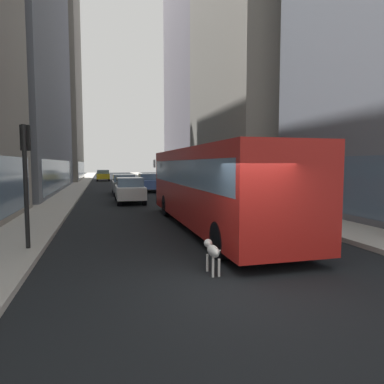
{
  "coord_description": "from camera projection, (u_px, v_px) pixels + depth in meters",
  "views": [
    {
      "loc": [
        -2.85,
        -6.46,
        2.48
      ],
      "look_at": [
        0.48,
        6.19,
        1.4
      ],
      "focal_mm": 31.77,
      "sensor_mm": 36.0,
      "label": 1
    }
  ],
  "objects": [
    {
      "name": "building_left_far",
      "position": [
        34.0,
        65.0,
        47.97
      ],
      "size": [
        11.98,
        15.52,
        32.96
      ],
      "color": "gray",
      "rests_on": "ground"
    },
    {
      "name": "ground_plane",
      "position": [
        127.0,
        185.0,
        40.89
      ],
      "size": [
        120.0,
        120.0,
        0.0
      ],
      "primitive_type": "plane",
      "color": "black"
    },
    {
      "name": "sidewalk_left",
      "position": [
        78.0,
        185.0,
        39.43
      ],
      "size": [
        2.4,
        110.0,
        0.15
      ],
      "primitive_type": "cube",
      "color": "#ADA89E",
      "rests_on": "ground"
    },
    {
      "name": "pedestrian_with_handbag",
      "position": [
        278.0,
        193.0,
        17.42
      ],
      "size": [
        0.45,
        0.34,
        1.69
      ],
      "color": "#1E1E2D",
      "rests_on": "sidewalk_right"
    },
    {
      "name": "car_white_van",
      "position": [
        130.0,
        190.0,
        21.73
      ],
      "size": [
        1.72,
        4.14,
        1.62
      ],
      "color": "silver",
      "rests_on": "ground"
    },
    {
      "name": "car_yellow_taxi",
      "position": [
        103.0,
        175.0,
        50.11
      ],
      "size": [
        1.82,
        3.99,
        1.62
      ],
      "color": "yellow",
      "rests_on": "ground"
    },
    {
      "name": "building_right_mid",
      "position": [
        278.0,
        14.0,
        28.95
      ],
      "size": [
        11.86,
        14.2,
        30.53
      ],
      "color": "gray",
      "rests_on": "ground"
    },
    {
      "name": "transit_bus",
      "position": [
        212.0,
        182.0,
        13.0
      ],
      "size": [
        2.78,
        11.53,
        3.05
      ],
      "color": "red",
      "rests_on": "ground"
    },
    {
      "name": "traffic_light_near",
      "position": [
        26.0,
        166.0,
        9.33
      ],
      "size": [
        0.24,
        0.4,
        3.4
      ],
      "color": "black",
      "rests_on": "sidewalk_left"
    },
    {
      "name": "building_right_far",
      "position": [
        210.0,
        47.0,
        47.07
      ],
      "size": [
        9.0,
        22.58,
        37.35
      ],
      "color": "slate",
      "rests_on": "ground"
    },
    {
      "name": "car_blue_hatchback",
      "position": [
        149.0,
        182.0,
        30.61
      ],
      "size": [
        1.92,
        4.11,
        1.62
      ],
      "color": "#4C6BB7",
      "rests_on": "ground"
    },
    {
      "name": "sidewalk_right",
      "position": [
        174.0,
        183.0,
        42.33
      ],
      "size": [
        2.4,
        110.0,
        0.15
      ],
      "primitive_type": "cube",
      "color": "#ADA89E",
      "rests_on": "ground"
    },
    {
      "name": "dalmatian_dog",
      "position": [
        212.0,
        251.0,
        7.7
      ],
      "size": [
        0.22,
        0.96,
        0.72
      ],
      "color": "white",
      "rests_on": "ground"
    },
    {
      "name": "car_grey_wagon",
      "position": [
        124.0,
        184.0,
        27.78
      ],
      "size": [
        1.76,
        4.47,
        1.62
      ],
      "color": "slate",
      "rests_on": "ground"
    }
  ]
}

